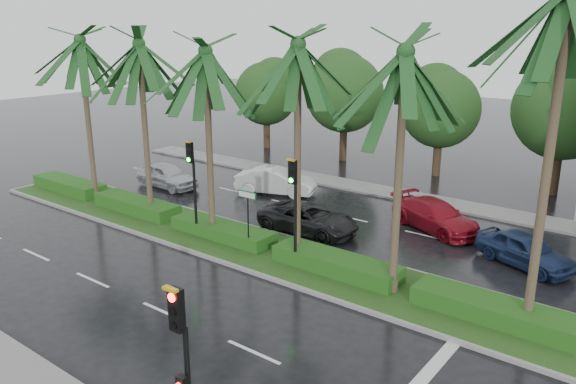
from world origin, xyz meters
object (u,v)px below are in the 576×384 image
Objects in this scene: signal_near at (184,374)px; street_sign at (248,206)px; car_white at (276,181)px; signal_median_left at (192,175)px; car_darkgrey at (309,219)px; car_red at (435,216)px; car_blue at (525,250)px; car_silver at (167,176)px.

signal_near reaches higher than street_sign.
signal_near is at bearing -167.12° from car_white.
car_darkgrey is at bearing 47.49° from signal_median_left.
signal_median_left is 1.68× the size of street_sign.
signal_near is 0.92× the size of car_red.
street_sign is at bearing 169.14° from car_darkgrey.
car_white reaches higher than car_darkgrey.
signal_near reaches higher than car_red.
signal_median_left reaches higher than car_red.
car_darkgrey is at bearing 125.32° from car_blue.
car_darkgrey is (-6.50, 13.51, -1.84)m from signal_near.
street_sign is at bearing 169.57° from car_red.
signal_median_left is 0.91× the size of car_darkgrey.
street_sign is 0.65× the size of car_blue.
signal_median_left is at bearing 134.46° from car_darkgrey.
car_red is at bearing -111.01° from car_white.
signal_median_left is 14.03m from car_blue.
car_silver is 20.03m from car_blue.
car_blue is at bearing -88.47° from car_red.
car_white reaches higher than car_red.
signal_median_left reaches higher than signal_near.
car_darkgrey is (5.09, -3.95, -0.08)m from car_white.
car_white is 0.96× the size of car_red.
signal_near is 15.93m from car_blue.
car_white is 6.44m from car_darkgrey.
car_red is (8.00, 7.72, -2.31)m from signal_median_left.
car_darkgrey is at bearing 82.17° from street_sign.
signal_median_left is at bearing 137.49° from car_blue.
car_white is 1.13× the size of car_blue.
signal_near is 12.11m from street_sign.
car_blue is at bearing -118.12° from car_white.
car_silver is at bearing 146.87° from signal_median_left.
car_red is at bearing 96.56° from signal_near.
car_silver is 1.05× the size of car_blue.
signal_median_left is 9.24m from car_silver.
car_red is 1.18× the size of car_blue.
car_white is at bearing 49.19° from car_darkgrey.
signal_median_left is 5.68m from car_darkgrey.
car_red is (15.50, 2.82, -0.03)m from car_silver.
signal_median_left is 11.35m from car_red.
street_sign is at bearing 125.34° from signal_near.
car_white is (5.91, 2.87, 0.03)m from car_silver.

